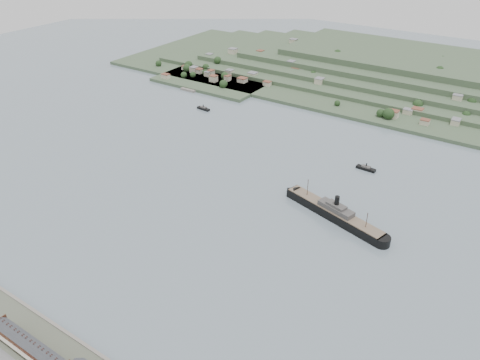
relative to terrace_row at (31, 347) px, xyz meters
The scene contains 6 objects.
ground 168.46m from the terrace_row, 86.59° to the left, with size 1400.00×1400.00×0.00m, color slate.
terrace_row is the anchor object (origin of this frame).
far_peninsula 562.42m from the terrace_row, 86.14° to the left, with size 760.00×309.00×30.00m.
steamship 224.90m from the terrace_row, 69.42° to the left, with size 99.39×37.85×24.36m.
ferry_west 358.94m from the terrace_row, 112.75° to the left, with size 17.47×6.32×6.41m.
ferry_east 306.72m from the terrace_row, 75.82° to the left, with size 18.21×5.87×6.75m.
Camera 1 is at (176.98, -247.24, 210.15)m, focal length 35.00 mm.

